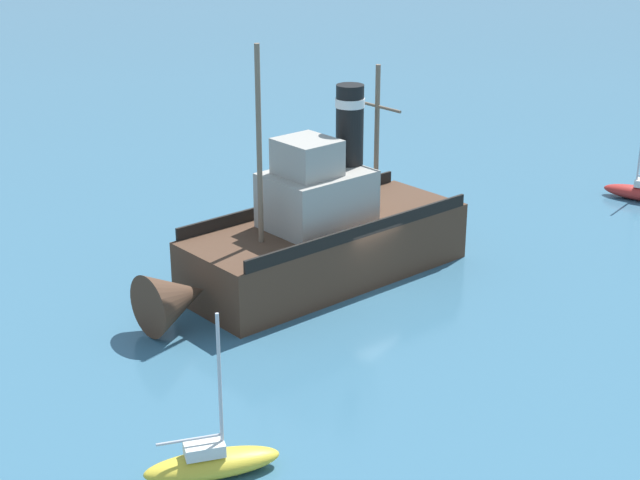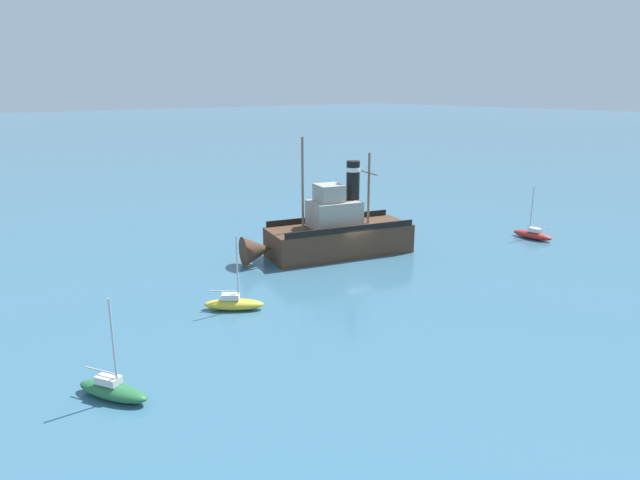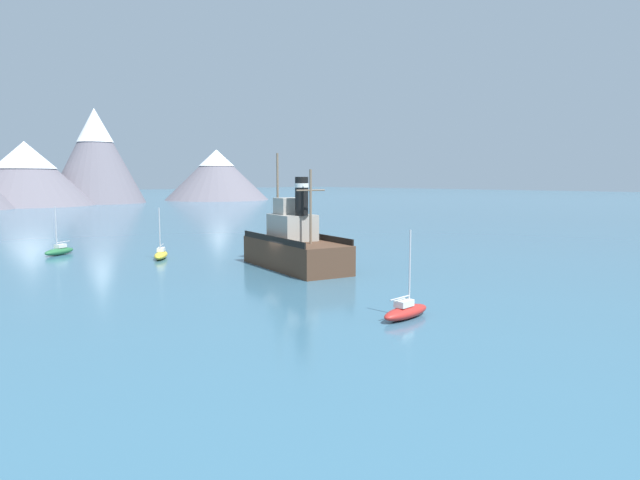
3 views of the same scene
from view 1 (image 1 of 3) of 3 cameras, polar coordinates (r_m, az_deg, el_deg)
ground_plane at (r=39.38m, az=2.43°, el=-2.65°), size 600.00×600.00×0.00m
old_tugboat at (r=39.04m, az=-0.29°, el=0.05°), size 7.39×14.78×9.90m
sailboat_yellow at (r=27.76m, az=-6.32°, el=-12.72°), size 3.25×3.64×4.90m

